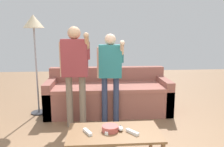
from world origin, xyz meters
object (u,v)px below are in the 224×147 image
couch (108,96)px  snack_bowl (110,128)px  player_left (75,65)px  game_remote_wand_far (88,132)px  game_remote_wand_near (107,131)px  game_remote_nunchuk (121,128)px  floor_lamp (34,28)px  player_center (110,68)px  game_remote_wand_spare (132,132)px  coffee_table (114,136)px

couch → snack_bowl: 1.69m
player_left → game_remote_wand_far: bearing=-79.1°
couch → game_remote_wand_near: 1.72m
couch → game_remote_nunchuk: size_ratio=24.78×
floor_lamp → game_remote_wand_far: 2.24m
player_center → game_remote_wand_far: (-0.32, -1.22, -0.48)m
snack_bowl → game_remote_wand_spare: (0.23, -0.08, -0.01)m
couch → floor_lamp: size_ratio=1.26×
snack_bowl → game_remote_wand_spare: bearing=-18.5°
couch → player_left: (-0.53, -0.64, 0.66)m
player_left → game_remote_wand_near: 1.27m
floor_lamp → game_remote_wand_far: bearing=-61.3°
game_remote_wand_spare → game_remote_nunchuk: bearing=145.7°
player_center → game_remote_wand_spare: player_center is taller
couch → player_left: bearing=-129.5°
player_center → game_remote_nunchuk: bearing=-88.6°
couch → game_remote_wand_spare: bearing=-85.2°
player_left → game_remote_wand_far: (0.21, -1.08, -0.55)m
coffee_table → floor_lamp: (-1.22, 1.70, 1.16)m
player_left → game_remote_wand_far: size_ratio=9.60×
floor_lamp → game_remote_wand_far: (0.94, -1.72, -1.09)m
snack_bowl → game_remote_nunchuk: size_ratio=2.02×
game_remote_wand_near → snack_bowl: bearing=28.3°
couch → coffee_table: couch is taller
game_remote_nunchuk → floor_lamp: floor_lamp is taller
game_remote_nunchuk → player_left: player_left is taller
game_remote_nunchuk → floor_lamp: (-1.29, 1.68, 1.09)m
player_center → game_remote_wand_far: bearing=-104.8°
game_remote_wand_near → game_remote_nunchuk: bearing=8.8°
coffee_table → game_remote_wand_spare: bearing=-17.3°
floor_lamp → game_remote_nunchuk: bearing=-52.4°
couch → game_remote_wand_far: size_ratio=13.74×
snack_bowl → floor_lamp: (-1.18, 1.68, 1.08)m
snack_bowl → player_center: 1.28m
coffee_table → snack_bowl: size_ratio=5.57×
game_remote_nunchuk → floor_lamp: bearing=127.6°
player_left → player_center: 0.56m
floor_lamp → player_center: 1.49m
game_remote_wand_far → player_center: bearing=75.2°
coffee_table → game_remote_wand_far: 0.29m
game_remote_wand_near → game_remote_wand_far: bearing=-175.7°
snack_bowl → player_center: (0.08, 1.19, 0.47)m
snack_bowl → game_remote_wand_far: snack_bowl is taller
game_remote_wand_far → game_remote_wand_spare: same height
player_center → couch: bearing=90.7°
game_remote_nunchuk → game_remote_wand_far: size_ratio=0.55×
couch → player_left: 1.06m
game_remote_wand_spare → player_left: bearing=121.1°
game_remote_wand_near → game_remote_wand_spare: size_ratio=1.04×
player_center → game_remote_wand_near: player_center is taller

